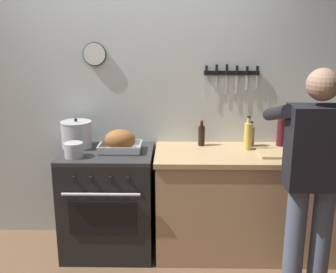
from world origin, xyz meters
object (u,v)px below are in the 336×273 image
object	(u,v)px
bottle_cooking_oil	(248,136)
stove	(109,201)
bottle_vinegar	(251,136)
bottle_soy_sauce	(202,135)
roasting_pan	(120,141)
bottle_wine_red	(281,131)
person_cook	(313,173)
saucepan	(74,150)
stock_pot	(77,134)
cutting_board	(281,154)

from	to	relation	value
bottle_cooking_oil	stove	bearing A→B (deg)	-175.97
stove	bottle_cooking_oil	distance (m)	1.32
bottle_vinegar	bottle_soy_sauce	xyz separation A→B (m)	(-0.43, 0.01, 0.00)
roasting_pan	bottle_wine_red	size ratio (longest dim) A/B	1.11
person_cook	saucepan	size ratio (longest dim) A/B	11.06
stock_pot	bottle_vinegar	size ratio (longest dim) A/B	1.19
bottle_soy_sauce	bottle_vinegar	bearing A→B (deg)	-1.45
person_cook	roasting_pan	bearing A→B (deg)	70.07
stock_pot	bottle_cooking_oil	xyz separation A→B (m)	(1.46, -0.05, 0.01)
person_cook	bottle_vinegar	xyz separation A→B (m)	(-0.27, 0.83, 0.04)
roasting_pan	saucepan	distance (m)	0.39
roasting_pan	stock_pot	world-z (taller)	stock_pot
bottle_wine_red	bottle_cooking_oil	bearing A→B (deg)	-159.10
person_cook	cutting_board	world-z (taller)	person_cook
saucepan	bottle_cooking_oil	xyz separation A→B (m)	(1.42, 0.24, 0.06)
saucepan	bottle_soy_sauce	size ratio (longest dim) A/B	0.66
bottle_vinegar	bottle_wine_red	world-z (taller)	bottle_wine_red
stove	bottle_vinegar	size ratio (longest dim) A/B	4.08
stock_pot	bottle_wine_red	distance (m)	1.77
cutting_board	bottle_vinegar	distance (m)	0.34
stock_pot	bottle_vinegar	world-z (taller)	stock_pot
roasting_pan	bottle_cooking_oil	world-z (taller)	bottle_cooking_oil
stove	bottle_wine_red	xyz separation A→B (m)	(1.49, 0.20, 0.58)
cutting_board	person_cook	bearing A→B (deg)	-83.41
person_cook	bottle_soy_sauce	distance (m)	1.09
cutting_board	bottle_cooking_oil	distance (m)	0.31
person_cook	cutting_board	xyz separation A→B (m)	(-0.07, 0.57, -0.04)
bottle_wine_red	bottle_soy_sauce	distance (m)	0.69
stock_pot	saucepan	bearing A→B (deg)	-81.85
person_cook	bottle_cooking_oil	bearing A→B (deg)	28.69
bottle_vinegar	bottle_cooking_oil	world-z (taller)	bottle_cooking_oil
stock_pot	cutting_board	xyz separation A→B (m)	(1.71, -0.20, -0.10)
stock_pot	person_cook	bearing A→B (deg)	-23.51
saucepan	bottle_vinegar	distance (m)	1.50
cutting_board	bottle_soy_sauce	distance (m)	0.69
cutting_board	bottle_wine_red	xyz separation A→B (m)	(0.06, 0.27, 0.12)
saucepan	bottle_wine_red	size ratio (longest dim) A/B	0.47
stock_pot	bottle_soy_sauce	size ratio (longest dim) A/B	1.16
roasting_pan	bottle_soy_sauce	distance (m)	0.71
saucepan	bottle_wine_red	distance (m)	1.77
person_cook	bottle_cooking_oil	xyz separation A→B (m)	(-0.31, 0.73, 0.07)
person_cook	roasting_pan	size ratio (longest dim) A/B	4.72
roasting_pan	cutting_board	bearing A→B (deg)	-3.62
stove	stock_pot	xyz separation A→B (m)	(-0.28, 0.13, 0.56)
stove	person_cook	world-z (taller)	person_cook
bottle_vinegar	bottle_wine_red	bearing A→B (deg)	3.48
bottle_vinegar	stock_pot	bearing A→B (deg)	-177.89
stove	saucepan	bearing A→B (deg)	-147.39
stove	bottle_soy_sauce	bearing A→B (deg)	13.74
cutting_board	bottle_wine_red	distance (m)	0.31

